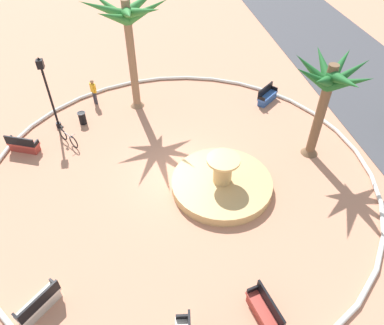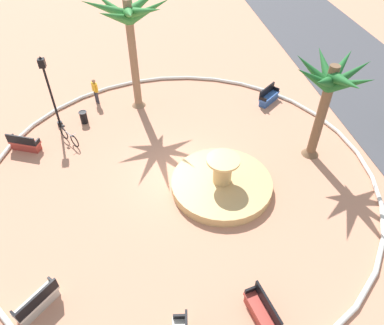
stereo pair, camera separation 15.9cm
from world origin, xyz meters
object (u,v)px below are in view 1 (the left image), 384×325
Objects in this scene: bench_southwest at (267,97)px; lamppost at (48,89)px; bench_southeast at (24,146)px; bicycle_red_frame at (68,137)px; palm_tree_by_curb at (128,22)px; bench_east at (39,305)px; person_cyclist_helmet at (94,91)px; fountain at (222,183)px; palm_tree_near_fountain at (328,86)px; trash_bin at (82,118)px; bench_north at (264,312)px.

bench_southwest is 12.49m from lamppost.
bicycle_red_frame is at bearing 96.37° from bench_southeast.
palm_tree_by_curb is 4.34× the size of bench_east.
person_cyclist_helmet reaches higher than bicycle_red_frame.
fountain is 8.54m from bicycle_red_frame.
bench_east is at bearing -46.62° from bench_southwest.
person_cyclist_helmet is (-8.23, -5.90, 0.61)m from fountain.
palm_tree_near_fountain is 13.00m from trash_bin.
palm_tree_near_fountain is 7.16× the size of trash_bin.
bicycle_red_frame is (2.04, -11.62, 0.04)m from bench_southwest.
fountain is 3.03× the size of bench_southwest.
bench_east is 9.21m from bicycle_red_frame.
bicycle_red_frame is 3.93m from person_cyclist_helmet.
bench_southwest is at bearing 91.80° from trash_bin.
bench_southwest is at bearing 160.96° from bench_north.
bench_north and bench_southeast have the same top height.
trash_bin is (-1.94, 2.86, 0.04)m from bench_southeast.
bench_southwest is at bearing 133.38° from bench_east.
bench_north is 1.09× the size of bench_southwest.
bench_north reaches higher than trash_bin.
bench_east is 10.97m from lamppost.
bench_southeast and bench_southwest have the same top height.
fountain is at bearing 52.21° from lamppost.
palm_tree_by_curb reaches higher than trash_bin.
person_cyclist_helmet reaches higher than bench_east.
trash_bin is 2.14m from person_cyclist_helmet.
lamppost is (1.36, -4.50, -2.60)m from palm_tree_by_curb.
bench_southwest is (0.87, 7.80, -4.73)m from palm_tree_by_curb.
bicycle_red_frame is (-9.20, 0.28, 0.04)m from bench_east.
bicycle_red_frame is at bearing -146.24° from bench_north.
bench_southwest is 2.10× the size of trash_bin.
bench_southwest is at bearing 83.60° from palm_tree_by_curb.
person_cyclist_helmet is (-3.91, 3.52, 0.54)m from bench_southeast.
bench_east is at bearing -4.89° from trash_bin.
person_cyclist_helmet reaches higher than bench_north.
trash_bin is 0.46× the size of person_cyclist_helmet.
fountain is at bearing 65.36° from bench_southeast.
person_cyclist_helmet is at bearing -157.84° from bench_north.
bench_north and bench_southwest have the same top height.
fountain reaches higher than bench_north.
fountain is at bearing 121.73° from bench_east.
bench_north is (1.57, 7.48, 0.00)m from bench_east.
palm_tree_near_fountain reaches higher than bench_east.
lamppost is (-6.12, -7.89, 2.19)m from fountain.
bench_southeast is at bearing -42.00° from person_cyclist_helmet.
palm_tree_by_curb is 9.16m from bench_southwest.
palm_tree_by_curb reaches higher than palm_tree_near_fountain.
bench_east is 0.35× the size of lamppost.
palm_tree_near_fountain is 6.20m from bench_southwest.
palm_tree_near_fountain reaches higher than bench_southeast.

